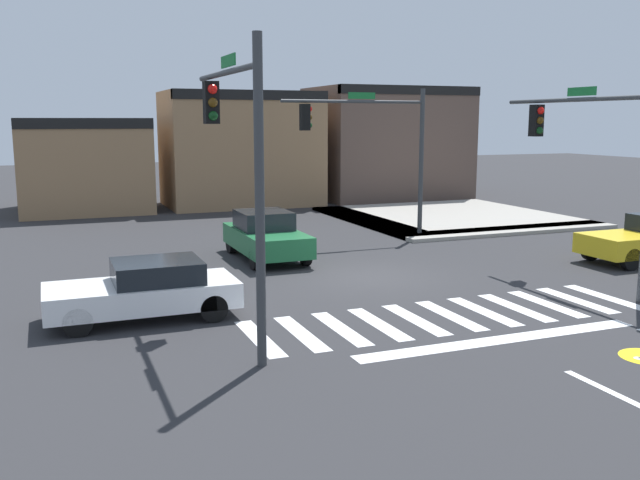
{
  "coord_description": "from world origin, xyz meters",
  "views": [
    {
      "loc": [
        -8.76,
        -18.11,
        4.58
      ],
      "look_at": [
        -1.36,
        0.45,
        1.11
      ],
      "focal_mm": 38.8,
      "sensor_mm": 36.0,
      "label": 1
    }
  ],
  "objects_px": {
    "traffic_signal_northeast": "(372,136)",
    "car_white": "(146,290)",
    "traffic_signal_southeast": "(592,146)",
    "car_green": "(266,236)",
    "traffic_signal_southwest": "(236,143)"
  },
  "relations": [
    {
      "from": "traffic_signal_southwest",
      "to": "traffic_signal_northeast",
      "type": "height_order",
      "value": "traffic_signal_southwest"
    },
    {
      "from": "traffic_signal_northeast",
      "to": "car_white",
      "type": "bearing_deg",
      "value": 39.15
    },
    {
      "from": "car_white",
      "to": "car_green",
      "type": "relative_size",
      "value": 1.01
    },
    {
      "from": "traffic_signal_southwest",
      "to": "car_white",
      "type": "distance_m",
      "value": 4.49
    },
    {
      "from": "car_white",
      "to": "traffic_signal_southeast",
      "type": "bearing_deg",
      "value": 174.76
    },
    {
      "from": "car_green",
      "to": "traffic_signal_southeast",
      "type": "bearing_deg",
      "value": 46.4
    },
    {
      "from": "traffic_signal_southwest",
      "to": "traffic_signal_southeast",
      "type": "distance_m",
      "value": 10.42
    },
    {
      "from": "traffic_signal_southeast",
      "to": "car_white",
      "type": "height_order",
      "value": "traffic_signal_southeast"
    },
    {
      "from": "traffic_signal_southeast",
      "to": "car_green",
      "type": "distance_m",
      "value": 10.43
    },
    {
      "from": "traffic_signal_southwest",
      "to": "traffic_signal_southeast",
      "type": "xyz_separation_m",
      "value": [
        10.33,
        1.3,
        -0.24
      ]
    },
    {
      "from": "traffic_signal_southeast",
      "to": "car_white",
      "type": "distance_m",
      "value": 12.39
    },
    {
      "from": "traffic_signal_southeast",
      "to": "traffic_signal_northeast",
      "type": "bearing_deg",
      "value": 14.79
    },
    {
      "from": "car_white",
      "to": "traffic_signal_southwest",
      "type": "bearing_deg",
      "value": 123.5
    },
    {
      "from": "traffic_signal_southwest",
      "to": "traffic_signal_southeast",
      "type": "bearing_deg",
      "value": -82.81
    },
    {
      "from": "traffic_signal_northeast",
      "to": "car_white",
      "type": "relative_size",
      "value": 1.35
    }
  ]
}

